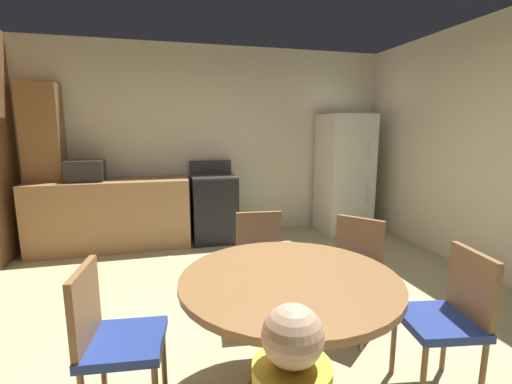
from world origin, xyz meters
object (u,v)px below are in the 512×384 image
at_px(refrigerator, 344,174).
at_px(microwave, 85,171).
at_px(oven_range, 214,208).
at_px(chair_northeast, 353,267).
at_px(chair_east, 450,313).
at_px(chair_north, 261,259).
at_px(chair_west, 111,334).
at_px(dining_table, 289,303).

bearing_deg(refrigerator, microwave, 179.19).
bearing_deg(microwave, oven_range, 0.13).
bearing_deg(chair_northeast, microwave, -85.86).
relative_size(chair_northeast, chair_east, 1.00).
distance_m(microwave, chair_northeast, 3.46).
bearing_deg(oven_range, refrigerator, -1.58).
relative_size(oven_range, chair_north, 1.26).
relative_size(oven_range, chair_west, 1.26).
height_order(chair_west, chair_east, same).
bearing_deg(chair_west, microwave, 108.64).
distance_m(dining_table, chair_west, 0.95).
bearing_deg(microwave, chair_east, -52.03).
distance_m(refrigerator, chair_northeast, 2.76).
relative_size(oven_range, chair_northeast, 1.26).
relative_size(dining_table, chair_east, 1.37).
relative_size(oven_range, chair_east, 1.26).
bearing_deg(dining_table, refrigerator, 57.32).
distance_m(chair_north, chair_east, 1.38).
relative_size(refrigerator, dining_table, 1.47).
bearing_deg(dining_table, chair_east, -9.52).
height_order(oven_range, chair_northeast, oven_range).
relative_size(chair_northeast, chair_west, 1.00).
bearing_deg(chair_north, refrigerator, 144.43).
distance_m(refrigerator, microwave, 3.56).
distance_m(microwave, dining_table, 3.51).
relative_size(refrigerator, chair_northeast, 2.02).
bearing_deg(dining_table, chair_northeast, 38.95).
height_order(microwave, chair_east, microwave).
distance_m(oven_range, chair_northeast, 2.61).
height_order(chair_north, chair_northeast, same).
bearing_deg(chair_east, microwave, -42.52).
bearing_deg(chair_north, microwave, -135.87).
distance_m(refrigerator, chair_west, 4.14).
xyz_separation_m(dining_table, chair_northeast, (0.73, 0.59, -0.10)).
bearing_deg(refrigerator, oven_range, 178.42).
bearing_deg(chair_west, chair_east, -1.71).
relative_size(dining_table, chair_west, 1.37).
bearing_deg(refrigerator, dining_table, -122.68).
bearing_deg(microwave, chair_west, -77.45).
bearing_deg(dining_table, microwave, 117.42).
height_order(refrigerator, chair_north, refrigerator).
xyz_separation_m(dining_table, chair_east, (0.93, -0.16, -0.10)).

